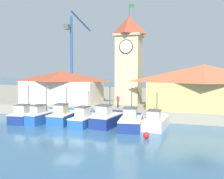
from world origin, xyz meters
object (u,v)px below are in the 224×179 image
at_px(fishing_boat_center, 107,118).
at_px(dock_worker_near_tower, 118,101).
at_px(fishing_boat_mid_right, 131,121).
at_px(clock_tower, 129,58).
at_px(fishing_boat_mid_left, 86,118).
at_px(port_crane_near, 72,63).
at_px(fishing_boat_left_outer, 43,116).
at_px(warehouse_left, 62,86).
at_px(mooring_buoy, 146,135).
at_px(fishing_boat_right_inner, 156,122).
at_px(fishing_boat_left_inner, 64,116).
at_px(fishing_boat_far_left, 26,115).
at_px(warehouse_right, 203,87).

distance_m(fishing_boat_center, dock_worker_near_tower, 5.20).
distance_m(fishing_boat_mid_right, clock_tower, 12.62).
bearing_deg(fishing_boat_mid_left, clock_tower, 76.01).
bearing_deg(port_crane_near, fishing_boat_left_outer, -71.60).
bearing_deg(warehouse_left, mooring_buoy, -38.90).
relative_size(fishing_boat_center, dock_worker_near_tower, 3.05).
distance_m(warehouse_left, dock_worker_near_tower, 9.62).
bearing_deg(fishing_boat_mid_left, fishing_boat_right_inner, 4.13).
xyz_separation_m(fishing_boat_left_outer, fishing_boat_right_inner, (12.71, 0.70, -0.07)).
distance_m(fishing_boat_right_inner, port_crane_near, 32.35).
height_order(fishing_boat_left_inner, dock_worker_near_tower, fishing_boat_left_inner).
bearing_deg(mooring_buoy, fishing_boat_left_inner, 158.58).
distance_m(fishing_boat_left_inner, port_crane_near, 27.15).
relative_size(fishing_boat_mid_right, dock_worker_near_tower, 3.15).
xyz_separation_m(fishing_boat_far_left, dock_worker_near_tower, (9.47, 5.57, 1.39)).
bearing_deg(port_crane_near, clock_tower, -42.77).
distance_m(fishing_boat_mid_right, dock_worker_near_tower, 6.55).
xyz_separation_m(fishing_boat_left_outer, fishing_boat_center, (7.63, 0.31, 0.05)).
xyz_separation_m(fishing_boat_mid_left, dock_worker_near_tower, (2.13, 5.18, 1.41)).
distance_m(clock_tower, mooring_buoy, 16.06).
xyz_separation_m(fishing_boat_far_left, fishing_boat_left_inner, (4.55, 0.63, 0.04)).
relative_size(fishing_boat_left_inner, clock_tower, 0.37).
bearing_deg(mooring_buoy, warehouse_right, 64.22).
xyz_separation_m(warehouse_right, dock_worker_near_tower, (-10.08, -1.38, -1.89)).
xyz_separation_m(fishing_boat_right_inner, mooring_buoy, (-0.21, -4.23, -0.41)).
relative_size(fishing_boat_mid_left, dock_worker_near_tower, 3.31).
bearing_deg(port_crane_near, fishing_boat_mid_left, -61.18).
bearing_deg(fishing_boat_mid_right, fishing_boat_left_outer, 178.16).
xyz_separation_m(fishing_boat_left_outer, warehouse_right, (17.45, 6.73, 3.25)).
xyz_separation_m(warehouse_left, mooring_buoy, (14.26, -11.51, -3.33)).
distance_m(fishing_boat_left_inner, dock_worker_near_tower, 7.10).
relative_size(fishing_boat_left_inner, fishing_boat_center, 1.02).
bearing_deg(fishing_boat_left_outer, fishing_boat_mid_left, 1.74).
height_order(fishing_boat_left_inner, fishing_boat_mid_left, fishing_boat_left_inner).
height_order(fishing_boat_right_inner, warehouse_left, warehouse_left).
height_order(fishing_boat_mid_left, port_crane_near, port_crane_near).
relative_size(fishing_boat_far_left, fishing_boat_mid_right, 0.98).
height_order(fishing_boat_left_inner, fishing_boat_right_inner, fishing_boat_left_inner).
bearing_deg(dock_worker_near_tower, fishing_boat_left_inner, -134.89).
xyz_separation_m(fishing_boat_left_inner, fishing_boat_center, (5.18, -0.09, 0.04)).
bearing_deg(fishing_boat_left_outer, warehouse_left, 102.44).
height_order(fishing_boat_left_outer, fishing_boat_center, fishing_boat_center).
distance_m(fishing_boat_left_inner, clock_tower, 12.83).
relative_size(fishing_boat_left_inner, fishing_boat_mid_right, 0.99).
bearing_deg(fishing_boat_center, warehouse_right, 33.13).
bearing_deg(fishing_boat_left_outer, fishing_boat_center, 2.36).
bearing_deg(warehouse_right, mooring_buoy, -115.78).
bearing_deg(port_crane_near, fishing_boat_far_left, -76.23).
distance_m(fishing_boat_mid_left, clock_tower, 12.20).
height_order(warehouse_right, dock_worker_near_tower, warehouse_right).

